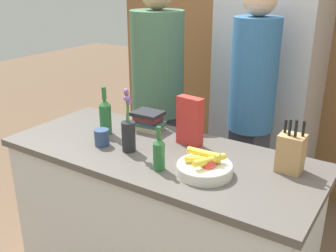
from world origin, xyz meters
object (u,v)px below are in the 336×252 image
(person_in_blue, at_px, (252,105))
(coffee_mug, at_px, (102,137))
(cereal_box, at_px, (190,121))
(bottle_oil, at_px, (105,116))
(bottle_vinegar, at_px, (159,153))
(fruit_bowl, at_px, (205,167))
(flower_vase, at_px, (128,132))
(refrigerator, at_px, (268,94))
(knife_block, at_px, (291,153))
(person_at_sink, at_px, (158,94))
(book_stack, at_px, (148,121))

(person_in_blue, bearing_deg, coffee_mug, -103.08)
(coffee_mug, bearing_deg, cereal_box, 34.04)
(bottle_oil, distance_m, person_in_blue, 0.96)
(coffee_mug, relative_size, person_in_blue, 0.06)
(cereal_box, distance_m, person_in_blue, 0.58)
(bottle_vinegar, bearing_deg, cereal_box, 95.05)
(person_in_blue, bearing_deg, cereal_box, -83.92)
(fruit_bowl, height_order, flower_vase, flower_vase)
(fruit_bowl, bearing_deg, refrigerator, 97.47)
(flower_vase, distance_m, bottle_vinegar, 0.28)
(person_in_blue, bearing_deg, fruit_bowl, -62.77)
(fruit_bowl, bearing_deg, knife_block, 37.53)
(person_at_sink, bearing_deg, knife_block, -31.80)
(cereal_box, bearing_deg, book_stack, 170.03)
(bottle_oil, xyz_separation_m, bottle_vinegar, (0.54, -0.22, -0.03))
(cereal_box, distance_m, coffee_mug, 0.51)
(bottle_oil, bearing_deg, person_at_sink, 93.06)
(person_at_sink, bearing_deg, coffee_mug, -88.52)
(refrigerator, distance_m, person_at_sink, 0.89)
(fruit_bowl, height_order, coffee_mug, fruit_bowl)
(fruit_bowl, bearing_deg, book_stack, 150.15)
(knife_block, xyz_separation_m, person_at_sink, (-1.12, 0.49, 0.00))
(cereal_box, distance_m, bottle_vinegar, 0.36)
(bottle_oil, bearing_deg, coffee_mug, -56.04)
(flower_vase, distance_m, cereal_box, 0.35)
(book_stack, bearing_deg, person_in_blue, 46.64)
(knife_block, distance_m, flower_vase, 0.85)
(book_stack, relative_size, bottle_vinegar, 0.91)
(coffee_mug, bearing_deg, flower_vase, 6.32)
(knife_block, relative_size, bottle_vinegar, 1.21)
(refrigerator, bearing_deg, book_stack, -110.23)
(refrigerator, bearing_deg, bottle_vinegar, -91.13)
(knife_block, relative_size, cereal_box, 0.98)
(flower_vase, relative_size, coffee_mug, 3.13)
(cereal_box, bearing_deg, coffee_mug, -145.96)
(fruit_bowl, xyz_separation_m, person_at_sink, (-0.79, 0.75, 0.06))
(knife_block, xyz_separation_m, book_stack, (-0.91, 0.07, -0.04))
(knife_block, distance_m, person_at_sink, 1.22)
(book_stack, xyz_separation_m, person_in_blue, (0.48, 0.51, 0.05))
(flower_vase, relative_size, person_in_blue, 0.20)
(fruit_bowl, relative_size, person_at_sink, 0.15)
(cereal_box, distance_m, person_at_sink, 0.72)
(refrigerator, bearing_deg, person_in_blue, -81.64)
(refrigerator, xyz_separation_m, bottle_oil, (-0.57, -1.27, 0.08))
(cereal_box, xyz_separation_m, coffee_mug, (-0.41, -0.28, -0.09))
(refrigerator, xyz_separation_m, person_in_blue, (0.08, -0.57, 0.08))
(book_stack, bearing_deg, fruit_bowl, -29.85)
(knife_block, distance_m, book_stack, 0.92)
(cereal_box, height_order, person_at_sink, person_at_sink)
(fruit_bowl, relative_size, bottle_oil, 0.93)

